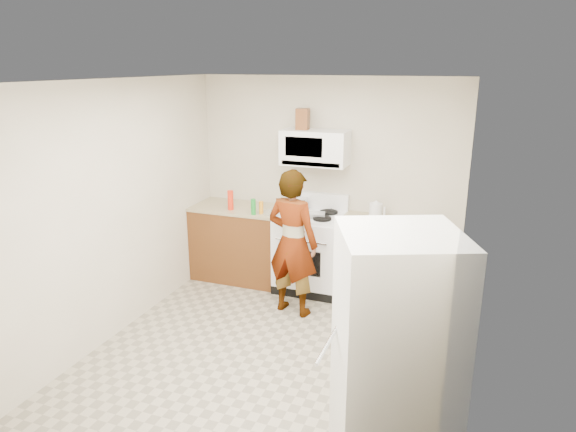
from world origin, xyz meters
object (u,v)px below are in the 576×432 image
at_px(fridge, 394,362).
at_px(kettle, 376,211).
at_px(saucepan, 299,203).
at_px(gas_range, 311,250).
at_px(microwave, 315,148).
at_px(person, 293,243).

bearing_deg(fridge, kettle, 81.02).
xyz_separation_m(kettle, saucepan, (-0.95, 0.07, -0.01)).
relative_size(gas_range, fridge, 0.66).
xyz_separation_m(microwave, saucepan, (-0.21, 0.03, -0.69)).
distance_m(fridge, kettle, 2.81).
bearing_deg(saucepan, fridge, -60.32).
height_order(gas_range, fridge, fridge).
distance_m(gas_range, saucepan, 0.59).
bearing_deg(person, fridge, 135.82).
bearing_deg(kettle, gas_range, -176.66).
bearing_deg(person, gas_range, -78.35).
relative_size(fridge, saucepan, 8.03).
height_order(gas_range, person, person).
distance_m(person, fridge, 2.42).
relative_size(person, kettle, 8.99).
bearing_deg(gas_range, person, -89.32).
distance_m(microwave, person, 1.20).
bearing_deg(gas_range, microwave, 90.00).
relative_size(kettle, saucepan, 0.84).
bearing_deg(microwave, gas_range, -90.00).
xyz_separation_m(gas_range, saucepan, (-0.21, 0.15, 0.53)).
height_order(person, fridge, fridge).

